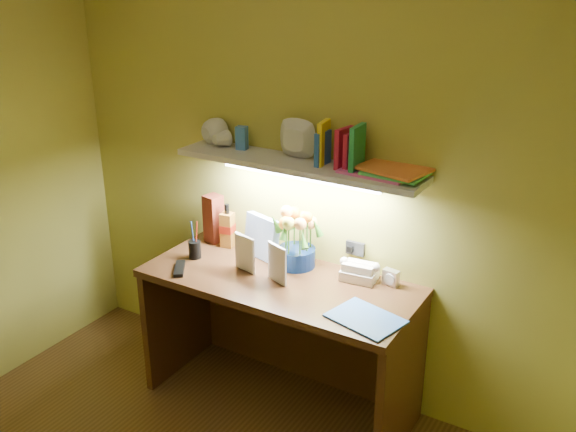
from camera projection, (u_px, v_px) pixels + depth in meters
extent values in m
cube|color=#3C1E10|center=(279.00, 343.00, 3.35)|extent=(1.40, 0.60, 0.75)
cube|color=silver|center=(391.00, 277.00, 3.13)|extent=(0.09, 0.05, 0.08)
cube|color=#5D2115|center=(214.00, 219.00, 3.59)|extent=(0.10, 0.10, 0.27)
cylinder|color=black|center=(195.00, 244.00, 3.41)|extent=(0.08, 0.08, 0.16)
cube|color=black|center=(180.00, 269.00, 3.29)|extent=(0.14, 0.17, 0.02)
cube|color=blue|center=(366.00, 319.00, 2.84)|extent=(0.36, 0.30, 0.01)
imported|color=white|center=(235.00, 249.00, 3.31)|extent=(0.14, 0.06, 0.19)
imported|color=silver|center=(268.00, 258.00, 3.20)|extent=(0.14, 0.07, 0.20)
cube|color=silver|center=(297.00, 165.00, 3.14)|extent=(1.30, 0.25, 0.03)
imported|color=silver|center=(205.00, 136.00, 3.37)|extent=(0.17, 0.17, 0.11)
imported|color=silver|center=(214.00, 141.00, 3.34)|extent=(0.12, 0.12, 0.08)
imported|color=silver|center=(293.00, 155.00, 3.15)|extent=(0.20, 0.20, 0.05)
cube|color=silver|center=(212.00, 134.00, 3.42)|extent=(0.06, 0.05, 0.11)
cube|color=blue|center=(242.00, 138.00, 3.32)|extent=(0.06, 0.05, 0.12)
cube|color=#B21535|center=(344.00, 148.00, 3.02)|extent=(0.05, 0.13, 0.19)
cube|color=yellow|center=(324.00, 143.00, 3.06)|extent=(0.04, 0.13, 0.21)
cube|color=blue|center=(323.00, 148.00, 3.06)|extent=(0.03, 0.12, 0.16)
cube|color=#228A49|center=(357.00, 149.00, 2.95)|extent=(0.03, 0.14, 0.22)
cube|color=#B21535|center=(353.00, 151.00, 2.99)|extent=(0.05, 0.13, 0.18)
cube|color=#DB54A4|center=(378.00, 171.00, 2.97)|extent=(0.34, 0.26, 0.01)
cube|color=#49CA5F|center=(395.00, 173.00, 2.91)|extent=(0.29, 0.22, 0.01)
cube|color=orange|center=(394.00, 169.00, 2.92)|extent=(0.34, 0.28, 0.01)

